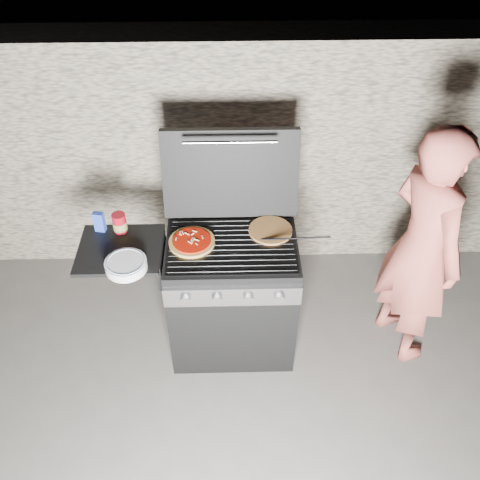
{
  "coord_description": "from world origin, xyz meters",
  "views": [
    {
      "loc": [
        -0.01,
        -2.37,
        3.05
      ],
      "look_at": [
        0.05,
        0.0,
        0.95
      ],
      "focal_mm": 40.0,
      "sensor_mm": 36.0,
      "label": 1
    }
  ],
  "objects_px": {
    "sauce_jar": "(120,223)",
    "gas_grill": "(194,297)",
    "person": "(422,249)",
    "pizza_topped": "(192,241)"
  },
  "relations": [
    {
      "from": "gas_grill",
      "to": "pizza_topped",
      "type": "height_order",
      "value": "pizza_topped"
    },
    {
      "from": "sauce_jar",
      "to": "person",
      "type": "relative_size",
      "value": 0.08
    },
    {
      "from": "sauce_jar",
      "to": "person",
      "type": "height_order",
      "value": "person"
    },
    {
      "from": "sauce_jar",
      "to": "gas_grill",
      "type": "bearing_deg",
      "value": -19.82
    },
    {
      "from": "pizza_topped",
      "to": "person",
      "type": "xyz_separation_m",
      "value": [
        1.4,
        -0.02,
        -0.08
      ]
    },
    {
      "from": "sauce_jar",
      "to": "person",
      "type": "xyz_separation_m",
      "value": [
        1.84,
        -0.15,
        -0.12
      ]
    },
    {
      "from": "sauce_jar",
      "to": "pizza_topped",
      "type": "bearing_deg",
      "value": -16.75
    },
    {
      "from": "gas_grill",
      "to": "pizza_topped",
      "type": "bearing_deg",
      "value": 63.41
    },
    {
      "from": "pizza_topped",
      "to": "sauce_jar",
      "type": "bearing_deg",
      "value": 163.25
    },
    {
      "from": "gas_grill",
      "to": "sauce_jar",
      "type": "relative_size",
      "value": 10.32
    }
  ]
}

